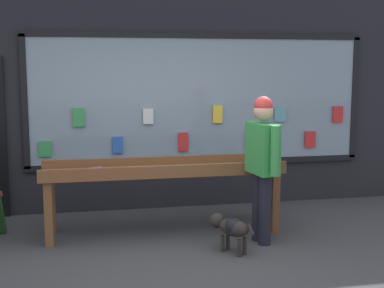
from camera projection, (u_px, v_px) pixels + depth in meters
name	position (u px, v px, depth m)	size (l,w,h in m)	color
ground_plane	(181.00, 268.00, 5.25)	(40.00, 40.00, 0.00)	#38383A
shopfront_facade	(150.00, 85.00, 7.32)	(8.26, 0.29, 3.46)	black
display_table_main	(164.00, 175.00, 6.29)	(2.81, 0.68, 0.87)	brown
person_browsing	(262.00, 159.00, 5.90)	(0.28, 0.65, 1.65)	black
small_dog	(231.00, 227.00, 5.66)	(0.41, 0.48, 0.40)	black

